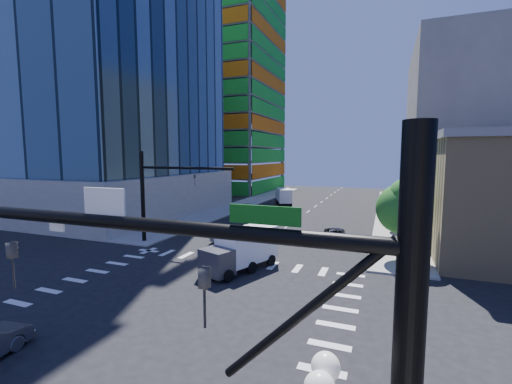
% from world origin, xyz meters
% --- Properties ---
extents(ground, '(160.00, 160.00, 0.00)m').
position_xyz_m(ground, '(0.00, 0.00, 0.00)').
color(ground, black).
rests_on(ground, ground).
extents(road_markings, '(20.00, 20.00, 0.01)m').
position_xyz_m(road_markings, '(0.00, 0.00, 0.01)').
color(road_markings, silver).
rests_on(road_markings, ground).
extents(sidewalk_ne, '(5.00, 60.00, 0.15)m').
position_xyz_m(sidewalk_ne, '(12.50, 40.00, 0.07)').
color(sidewalk_ne, gray).
rests_on(sidewalk_ne, ground).
extents(sidewalk_nw, '(5.00, 60.00, 0.15)m').
position_xyz_m(sidewalk_nw, '(-12.50, 40.00, 0.07)').
color(sidewalk_nw, gray).
rests_on(sidewalk_nw, ground).
extents(construction_building, '(25.16, 34.50, 70.60)m').
position_xyz_m(construction_building, '(-27.41, 61.93, 24.61)').
color(construction_building, slate).
rests_on(construction_building, ground).
extents(bg_building_ne, '(24.00, 30.00, 28.00)m').
position_xyz_m(bg_building_ne, '(27.00, 55.00, 14.00)').
color(bg_building_ne, slate).
rests_on(bg_building_ne, ground).
extents(signal_mast_nw, '(10.20, 0.40, 9.00)m').
position_xyz_m(signal_mast_nw, '(-10.00, 11.50, 5.49)').
color(signal_mast_nw, black).
rests_on(signal_mast_nw, sidewalk_nw).
extents(tree_south, '(4.16, 4.16, 6.82)m').
position_xyz_m(tree_south, '(12.63, 13.90, 4.69)').
color(tree_south, '#382316').
rests_on(tree_south, sidewalk_ne).
extents(tree_north, '(3.54, 3.52, 5.78)m').
position_xyz_m(tree_north, '(12.93, 25.90, 3.99)').
color(tree_north, '#382316').
rests_on(tree_north, sidewalk_ne).
extents(car_nb_far, '(3.07, 5.05, 1.31)m').
position_xyz_m(car_nb_far, '(6.61, 18.35, 0.65)').
color(car_nb_far, black).
rests_on(car_nb_far, ground).
extents(car_sb_near, '(3.17, 4.72, 1.27)m').
position_xyz_m(car_sb_near, '(-3.67, 15.00, 0.63)').
color(car_sb_near, '#B6B6B6').
rests_on(car_sb_near, ground).
extents(car_sb_mid, '(2.57, 4.69, 1.51)m').
position_xyz_m(car_sb_mid, '(-8.50, 31.68, 0.76)').
color(car_sb_mid, '#ACAFB4').
rests_on(car_sb_mid, ground).
extents(box_truck_near, '(4.40, 6.38, 3.08)m').
position_xyz_m(box_truck_near, '(0.94, 6.99, 1.36)').
color(box_truck_near, black).
rests_on(box_truck_near, ground).
extents(box_truck_far, '(4.38, 5.98, 2.89)m').
position_xyz_m(box_truck_far, '(-5.88, 42.36, 1.28)').
color(box_truck_far, black).
rests_on(box_truck_far, ground).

